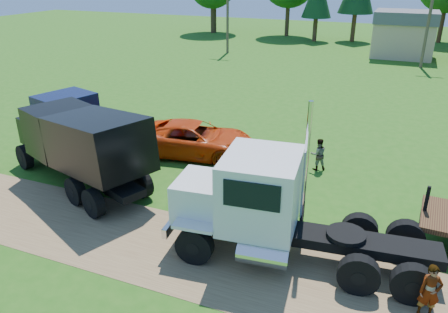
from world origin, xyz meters
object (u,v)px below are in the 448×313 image
at_px(white_semi_tractor, 263,206).
at_px(black_dump_truck, 80,142).
at_px(navy_truck, 76,127).
at_px(spectator_a, 430,292).
at_px(orange_pickup, 195,139).

bearing_deg(white_semi_tractor, black_dump_truck, 162.64).
relative_size(navy_truck, spectator_a, 4.52).
height_order(white_semi_tractor, spectator_a, white_semi_tractor).
height_order(white_semi_tractor, black_dump_truck, white_semi_tractor).
relative_size(white_semi_tractor, black_dump_truck, 1.02).
height_order(navy_truck, orange_pickup, navy_truck).
bearing_deg(navy_truck, spectator_a, -1.10).
distance_m(orange_pickup, spectator_a, 13.28).
xyz_separation_m(black_dump_truck, spectator_a, (13.83, -2.83, -1.21)).
relative_size(black_dump_truck, orange_pickup, 1.39).
bearing_deg(orange_pickup, spectator_a, -133.98).
height_order(navy_truck, spectator_a, navy_truck).
bearing_deg(orange_pickup, navy_truck, 107.11).
bearing_deg(orange_pickup, white_semi_tractor, -147.73).
bearing_deg(white_semi_tractor, spectator_a, -18.05).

